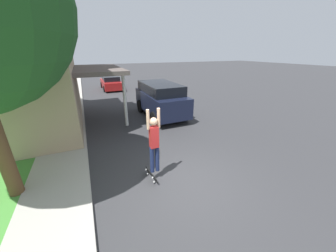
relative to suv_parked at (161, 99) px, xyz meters
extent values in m
plane|color=#333335|center=(-1.75, -6.26, -1.09)|extent=(120.00, 120.00, 0.00)
cube|color=#ADA89E|center=(-5.35, -0.26, -1.04)|extent=(1.80, 80.00, 0.10)
cube|color=#5B514C|center=(-3.46, 0.92, 1.79)|extent=(2.60, 5.23, 0.20)
cylinder|color=silver|center=(-2.36, -0.95, 0.34)|extent=(0.16, 0.16, 2.70)
cube|color=black|center=(0.00, -0.03, -0.19)|extent=(1.97, 4.41, 1.14)
cube|color=black|center=(0.00, 0.08, 0.66)|extent=(1.81, 3.44, 0.56)
cylinder|color=black|center=(-0.94, 1.34, -0.69)|extent=(0.24, 0.80, 0.80)
cylinder|color=black|center=(0.94, 1.34, -0.69)|extent=(0.24, 0.80, 0.80)
cylinder|color=black|center=(-0.94, -1.39, -0.69)|extent=(0.24, 0.80, 0.80)
cylinder|color=black|center=(0.94, -1.39, -0.69)|extent=(0.24, 0.80, 0.80)
cube|color=maroon|center=(-1.50, 10.46, -0.55)|extent=(1.78, 4.32, 0.74)
cube|color=black|center=(-1.50, 10.35, 0.05)|extent=(1.57, 2.25, 0.46)
cylinder|color=black|center=(-2.36, 11.75, -0.79)|extent=(0.20, 0.61, 0.61)
cylinder|color=black|center=(-0.64, 11.75, -0.79)|extent=(0.20, 0.61, 0.61)
cylinder|color=black|center=(-2.36, 9.16, -0.79)|extent=(0.20, 0.61, 0.61)
cylinder|color=black|center=(-0.64, 9.16, -0.79)|extent=(0.20, 0.61, 0.61)
cylinder|color=#192347|center=(-2.61, -5.73, -0.38)|extent=(0.13, 0.13, 0.86)
cylinder|color=#192347|center=(-2.44, -5.73, -0.38)|extent=(0.13, 0.13, 0.86)
cube|color=#B22323|center=(-2.53, -5.73, 0.38)|extent=(0.25, 0.20, 0.66)
sphere|color=tan|center=(-2.53, -5.73, 0.87)|extent=(0.24, 0.24, 0.24)
cylinder|color=tan|center=(-2.69, -5.73, 0.95)|extent=(0.09, 0.09, 0.58)
cylinder|color=tan|center=(-2.37, -5.73, 0.95)|extent=(0.09, 0.09, 0.58)
cube|color=black|center=(-2.65, -5.73, -0.92)|extent=(0.14, 0.80, 0.22)
cylinder|color=silver|center=(-2.75, -5.49, -0.85)|extent=(0.03, 0.06, 0.06)
cylinder|color=silver|center=(-2.71, -5.49, -1.03)|extent=(0.03, 0.06, 0.06)
cylinder|color=silver|center=(-2.70, -5.98, -0.84)|extent=(0.03, 0.06, 0.06)
cylinder|color=silver|center=(-2.66, -5.98, -1.02)|extent=(0.03, 0.06, 0.06)
camera|label=1|loc=(-4.18, -10.44, 2.73)|focal=20.00mm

